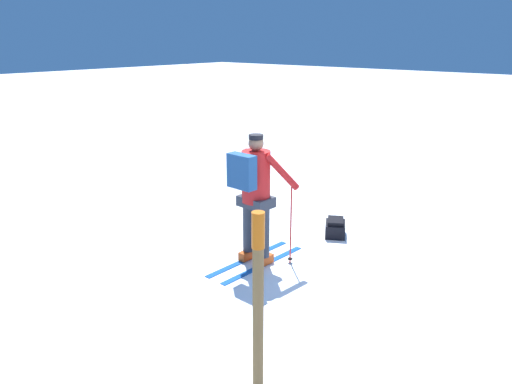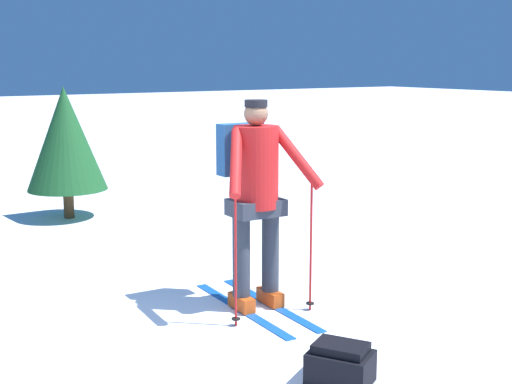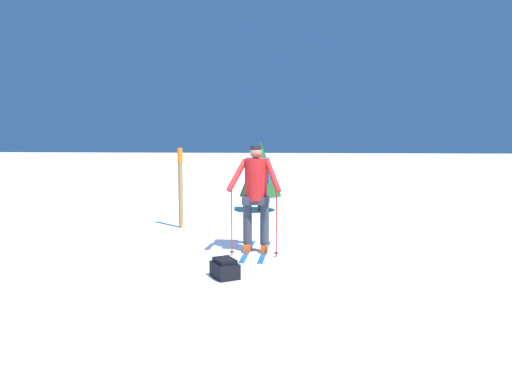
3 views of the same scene
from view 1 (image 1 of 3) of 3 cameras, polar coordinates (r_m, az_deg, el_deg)
ground_plane at (r=6.83m, az=6.47°, el=-8.77°), size 80.00×80.00×0.00m
skier at (r=6.60m, az=-0.14°, el=0.32°), size 1.59×0.91×1.79m
dropped_backpack at (r=7.93m, az=9.05°, el=-4.07°), size 0.51×0.47×0.27m
trail_marker at (r=4.19m, az=0.24°, el=-11.51°), size 0.11×0.11×1.69m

